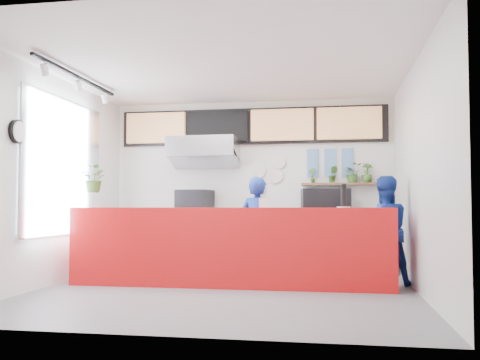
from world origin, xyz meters
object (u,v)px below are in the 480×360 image
Objects in this scene: panini_oven at (195,204)px; pepper_mill at (344,195)px; espresso_machine at (325,204)px; staff_right at (384,230)px; service_counter at (229,247)px; staff_center at (258,229)px.

pepper_mill is (2.54, -1.88, 0.12)m from panini_oven.
panini_oven is 0.70× the size of espresso_machine.
pepper_mill is at bearing 32.99° from staff_right.
service_counter is at bearing 2.11° from staff_right.
espresso_machine is at bearing -67.86° from staff_right.
espresso_machine reaches higher than service_counter.
espresso_machine is 2.61× the size of pepper_mill.
pepper_mill reaches higher than service_counter.
espresso_machine is at bearing -111.39° from staff_center.
staff_right reaches higher than espresso_machine.
espresso_machine is at bearing 4.74° from panini_oven.
espresso_machine reaches higher than panini_oven.
panini_oven is at bearing -33.11° from staff_right.
staff_center is at bearing -13.08° from staff_right.
staff_right is at bearing 42.70° from pepper_mill.
panini_oven is 0.36× the size of staff_right.
service_counter is 1.73m from pepper_mill.
staff_center is at bearing -39.20° from panini_oven.
service_counter is at bearing 176.99° from pepper_mill.
staff_center reaches higher than staff_right.
pepper_mill reaches higher than panini_oven.
staff_right reaches higher than panini_oven.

